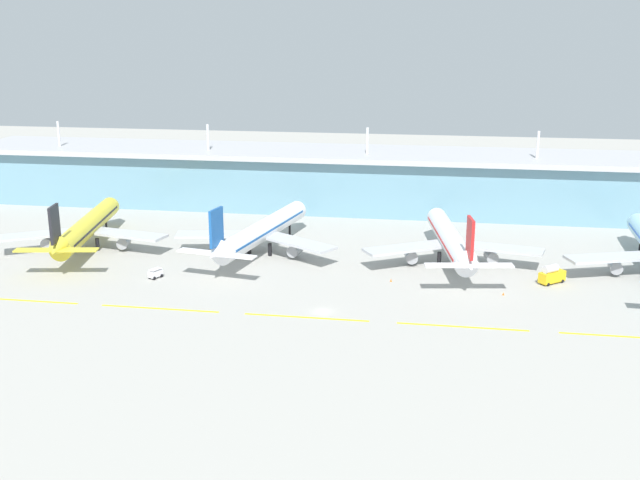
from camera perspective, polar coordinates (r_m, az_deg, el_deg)
The scene contains 14 objects.
ground_plane at distance 170.96m, azimuth 0.20°, elevation -5.44°, with size 600.00×600.00×0.00m, color #A8A59E.
terminal_building at distance 265.53m, azimuth 3.67°, elevation 4.55°, with size 288.00×34.00×29.53m.
airliner_nearest at distance 227.04m, azimuth -17.25°, elevation 0.91°, with size 48.06×61.10×18.90m.
airliner_near_middle at distance 213.40m, azimuth -4.46°, elevation 0.66°, with size 47.93×62.30×18.90m.
airliner_far_middle at distance 206.58m, azimuth 9.87°, elevation -0.04°, with size 48.17×59.39×18.90m.
taxiway_stripe_west at distance 191.11m, azimuth -21.60°, elevation -4.26°, with size 28.00×0.70×0.04m, color yellow.
taxiway_stripe_mid_west at distance 176.50m, azimuth -12.02°, elevation -5.10°, with size 28.00×0.70×0.04m, color yellow.
taxiway_stripe_centre at distance 167.61m, azimuth -1.05°, elevation -5.87°, with size 28.00×0.70×0.04m, color yellow.
taxiway_stripe_mid_east at distance 165.36m, azimuth 10.70°, elevation -6.47°, with size 28.00×0.70×0.04m, color yellow.
taxiway_stripe_east at distance 170.03m, azimuth 22.31°, elevation -6.79°, with size 28.00×0.70×0.04m, color yellow.
fuel_truck at distance 197.42m, azimuth 17.11°, elevation -2.53°, with size 7.18×6.63×4.95m.
baggage_cart at distance 197.48m, azimuth -12.33°, elevation -2.48°, with size 3.25×4.02×2.48m.
safety_cone_left_wingtip at distance 191.46m, azimuth 5.39°, elevation -3.05°, with size 0.56×0.56×0.70m, color orange.
safety_cone_nose_front at distance 186.33m, azimuth 13.69°, elevation -3.97°, with size 0.56×0.56×0.70m, color orange.
Camera 1 is at (24.99, -157.51, 61.60)m, focal length 42.33 mm.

